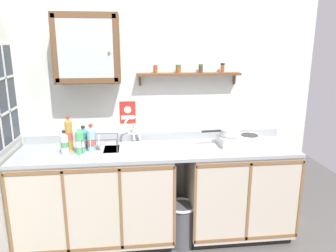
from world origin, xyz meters
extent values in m
cube|color=silver|center=(0.00, 0.66, 1.24)|extent=(3.24, 0.05, 2.48)
cube|color=black|center=(-0.59, 0.36, 0.04)|extent=(1.39, 0.55, 0.08)
cube|color=beige|center=(-0.59, 0.33, 0.50)|extent=(1.42, 0.61, 0.84)
cube|color=brown|center=(-0.59, 0.02, 0.88)|extent=(1.42, 0.01, 0.03)
cube|color=brown|center=(-0.59, 0.02, 0.13)|extent=(1.42, 0.01, 0.03)
cube|color=brown|center=(-1.30, 0.02, 0.50)|extent=(0.02, 0.01, 0.77)
cube|color=brown|center=(-0.83, 0.02, 0.50)|extent=(0.02, 0.01, 0.77)
cube|color=brown|center=(-0.35, 0.02, 0.50)|extent=(0.02, 0.01, 0.77)
cube|color=brown|center=(0.12, 0.02, 0.50)|extent=(0.02, 0.01, 0.77)
cube|color=black|center=(0.80, 0.36, 0.04)|extent=(0.98, 0.55, 0.08)
cube|color=beige|center=(0.80, 0.33, 0.50)|extent=(1.00, 0.61, 0.84)
cube|color=brown|center=(0.80, 0.02, 0.88)|extent=(1.00, 0.01, 0.03)
cube|color=brown|center=(0.80, 0.02, 0.13)|extent=(1.00, 0.01, 0.03)
cube|color=brown|center=(0.30, 0.02, 0.50)|extent=(0.02, 0.01, 0.77)
cube|color=brown|center=(0.80, 0.02, 0.50)|extent=(0.02, 0.01, 0.77)
cube|color=brown|center=(1.30, 0.02, 0.50)|extent=(0.02, 0.01, 0.77)
cube|color=#9EA3A8|center=(0.00, 0.33, 0.94)|extent=(2.60, 0.64, 0.03)
cube|color=#9EA3A8|center=(0.00, 0.62, 0.99)|extent=(2.60, 0.02, 0.08)
cube|color=silver|center=(-0.26, 0.35, 0.96)|extent=(0.49, 0.41, 0.01)
cube|color=slate|center=(-0.26, 0.35, 0.81)|extent=(0.42, 0.33, 0.01)
cube|color=slate|center=(-0.26, 0.52, 0.88)|extent=(0.42, 0.01, 0.15)
cube|color=slate|center=(-0.26, 0.18, 0.88)|extent=(0.42, 0.01, 0.15)
cylinder|color=#4C4C51|center=(-0.26, 0.35, 0.81)|extent=(0.04, 0.04, 0.01)
cylinder|color=silver|center=(-0.22, 0.57, 0.96)|extent=(0.05, 0.05, 0.02)
cylinder|color=silver|center=(-0.22, 0.57, 1.06)|extent=(0.02, 0.02, 0.17)
torus|color=silver|center=(-0.22, 0.49, 1.14)|extent=(0.19, 0.02, 0.19)
cylinder|color=silver|center=(-0.16, 0.57, 1.00)|extent=(0.02, 0.02, 0.05)
cube|color=silver|center=(0.81, 0.36, 0.99)|extent=(0.42, 0.28, 0.09)
cylinder|color=#2D2D2D|center=(0.71, 0.38, 1.04)|extent=(0.17, 0.17, 0.01)
cylinder|color=#2D2D2D|center=(0.91, 0.38, 1.04)|extent=(0.17, 0.17, 0.01)
cylinder|color=black|center=(0.71, 0.24, 0.99)|extent=(0.03, 0.02, 0.03)
cylinder|color=black|center=(0.91, 0.24, 0.99)|extent=(0.03, 0.02, 0.03)
cylinder|color=silver|center=(0.71, 0.38, 1.08)|extent=(0.20, 0.20, 0.07)
torus|color=silver|center=(0.71, 0.38, 1.11)|extent=(0.20, 0.20, 0.01)
cylinder|color=black|center=(0.52, 0.36, 1.10)|extent=(0.19, 0.04, 0.02)
cylinder|color=gold|center=(-0.82, 0.39, 1.09)|extent=(0.07, 0.07, 0.27)
cone|color=gold|center=(-0.82, 0.39, 1.23)|extent=(0.06, 0.06, 0.03)
cylinder|color=red|center=(-0.82, 0.39, 1.26)|extent=(0.03, 0.03, 0.02)
cylinder|color=#D84C3F|center=(-0.82, 0.39, 1.08)|extent=(0.07, 0.07, 0.08)
cylinder|color=teal|center=(-0.69, 0.39, 1.03)|extent=(0.08, 0.08, 0.17)
cone|color=teal|center=(-0.69, 0.39, 1.14)|extent=(0.08, 0.08, 0.04)
cylinder|color=#262626|center=(-0.69, 0.39, 1.17)|extent=(0.04, 0.04, 0.02)
cylinder|color=#4C9959|center=(-0.69, 0.39, 1.03)|extent=(0.09, 0.09, 0.05)
cylinder|color=silver|center=(-0.84, 0.27, 1.04)|extent=(0.07, 0.07, 0.17)
cone|color=silver|center=(-0.84, 0.27, 1.14)|extent=(0.07, 0.07, 0.03)
cylinder|color=#262626|center=(-0.84, 0.27, 1.16)|extent=(0.03, 0.03, 0.02)
cylinder|color=#4C9959|center=(-0.84, 0.27, 1.04)|extent=(0.07, 0.07, 0.05)
cylinder|color=#4CB266|center=(-0.70, 0.26, 1.05)|extent=(0.08, 0.08, 0.20)
cone|color=#4CB266|center=(-0.70, 0.26, 1.17)|extent=(0.07, 0.07, 0.03)
cylinder|color=white|center=(-0.70, 0.26, 1.20)|extent=(0.03, 0.03, 0.02)
cylinder|color=white|center=(-0.70, 0.26, 1.05)|extent=(0.08, 0.08, 0.06)
cylinder|color=#8CB7E0|center=(-0.61, 0.32, 1.05)|extent=(0.08, 0.08, 0.20)
cone|color=#8CB7E0|center=(-0.61, 0.32, 1.17)|extent=(0.08, 0.08, 0.04)
cylinder|color=red|center=(-0.61, 0.32, 1.20)|extent=(0.04, 0.04, 0.02)
cylinder|color=#D84C3F|center=(-0.61, 0.32, 1.04)|extent=(0.08, 0.08, 0.06)
cube|color=#B2B2B7|center=(-0.53, 0.34, 0.96)|extent=(0.33, 0.23, 0.01)
cylinder|color=#4C4F54|center=(-0.68, 0.23, 1.02)|extent=(0.01, 0.01, 0.12)
cylinder|color=#4C4F54|center=(-0.38, 0.23, 1.02)|extent=(0.01, 0.01, 0.12)
cylinder|color=#4C4F54|center=(-0.68, 0.44, 1.02)|extent=(0.01, 0.01, 0.12)
cylinder|color=#4C4F54|center=(-0.38, 0.44, 1.02)|extent=(0.01, 0.01, 0.12)
cylinder|color=#4C4F54|center=(-0.53, 0.23, 1.08)|extent=(0.31, 0.01, 0.01)
cylinder|color=#4C4F54|center=(-0.53, 0.44, 1.08)|extent=(0.31, 0.01, 0.01)
cylinder|color=white|center=(-0.61, 0.34, 1.04)|extent=(0.01, 0.14, 0.14)
cylinder|color=white|center=(-0.54, 0.34, 1.04)|extent=(0.01, 0.13, 0.13)
cube|color=brown|center=(-0.62, 0.51, 1.87)|extent=(0.58, 0.24, 0.62)
cube|color=silver|center=(-0.62, 0.38, 1.87)|extent=(0.48, 0.01, 0.51)
cube|color=brown|center=(-0.88, 0.38, 1.87)|extent=(0.05, 0.01, 0.58)
cube|color=brown|center=(-0.36, 0.38, 1.87)|extent=(0.05, 0.01, 0.58)
cube|color=brown|center=(-0.62, 0.38, 2.15)|extent=(0.55, 0.01, 0.05)
cube|color=brown|center=(-0.62, 0.38, 1.59)|extent=(0.55, 0.01, 0.05)
sphere|color=olive|center=(-0.42, 0.37, 1.84)|extent=(0.02, 0.02, 0.02)
cube|color=brown|center=(0.33, 0.56, 1.63)|extent=(1.01, 0.14, 0.02)
cube|color=brown|center=(-0.15, 0.62, 1.56)|extent=(0.02, 0.03, 0.10)
cube|color=brown|center=(0.80, 0.62, 1.56)|extent=(0.02, 0.03, 0.10)
cylinder|color=brown|center=(0.00, 0.56, 1.67)|extent=(0.04, 0.04, 0.06)
cylinder|color=red|center=(0.00, 0.56, 1.71)|extent=(0.04, 0.04, 0.02)
cylinder|color=brown|center=(0.22, 0.56, 1.67)|extent=(0.05, 0.05, 0.06)
cylinder|color=#33723F|center=(0.22, 0.56, 1.71)|extent=(0.05, 0.05, 0.02)
cylinder|color=#4C3326|center=(0.44, 0.57, 1.67)|extent=(0.04, 0.04, 0.07)
cylinder|color=#33723F|center=(0.44, 0.57, 1.71)|extent=(0.04, 0.04, 0.02)
cylinder|color=brown|center=(0.66, 0.57, 1.68)|extent=(0.04, 0.04, 0.07)
cylinder|color=black|center=(0.66, 0.57, 1.72)|extent=(0.04, 0.04, 0.02)
cube|color=#B2261E|center=(-0.28, 0.63, 1.25)|extent=(0.16, 0.01, 0.22)
cube|color=white|center=(-0.28, 0.62, 1.20)|extent=(0.13, 0.00, 0.04)
cylinder|color=white|center=(-0.28, 0.62, 1.27)|extent=(0.07, 0.00, 0.07)
cube|color=#262D38|center=(-1.31, 0.25, 1.48)|extent=(0.01, 0.62, 0.83)
cube|color=white|center=(-1.32, 0.25, 1.48)|extent=(0.02, 0.66, 0.88)
cube|color=white|center=(-1.30, 0.36, 1.48)|extent=(0.01, 0.02, 0.83)
cube|color=white|center=(-1.30, 0.25, 1.34)|extent=(0.01, 0.62, 0.02)
cube|color=white|center=(-1.30, 0.25, 1.63)|extent=(0.01, 0.62, 0.02)
cylinder|color=#4C4C51|center=(0.21, 0.20, 0.21)|extent=(0.27, 0.27, 0.41)
torus|color=white|center=(0.21, 0.20, 0.41)|extent=(0.30, 0.30, 0.03)
camera|label=1|loc=(-0.23, -2.52, 1.90)|focal=34.11mm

